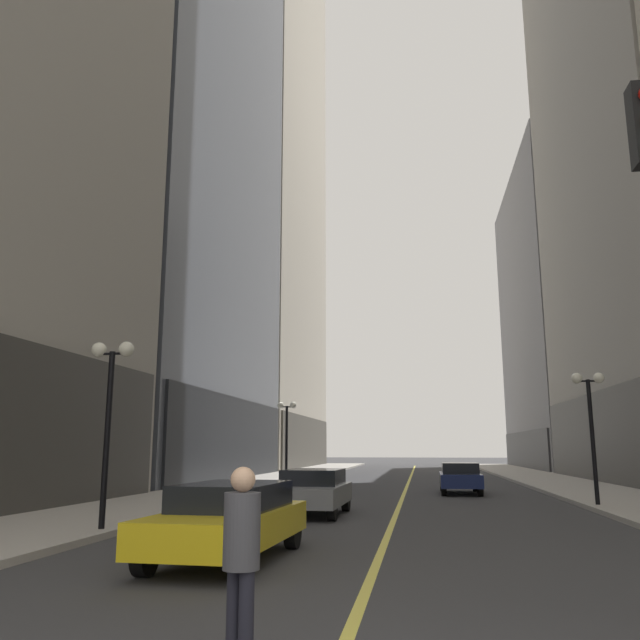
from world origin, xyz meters
TOP-DOWN VIEW (x-y plane):
  - ground_plane at (0.00, 35.00)m, footprint 200.00×200.00m
  - sidewalk_left at (-8.25, 35.00)m, footprint 4.50×78.00m
  - sidewalk_right at (8.25, 35.00)m, footprint 4.50×78.00m
  - lane_centre_stripe at (0.00, 35.00)m, footprint 0.16×70.00m
  - building_left_mid at (-17.59, 34.50)m, footprint 14.37×24.00m
  - building_left_far at (-18.21, 60.00)m, footprint 15.60×26.00m
  - building_right_far at (17.71, 60.00)m, footprint 14.62×26.00m
  - car_yellow at (-2.59, 7.11)m, footprint 2.01×4.61m
  - car_grey at (-2.41, 15.02)m, footprint 1.92×4.05m
  - car_navy at (2.43, 24.93)m, footprint 1.76×4.28m
  - pedestrian_with_orange_bag at (-0.83, 1.59)m, footprint 0.47×0.47m
  - street_lamp_left_near at (-6.40, 9.83)m, footprint 1.06×0.36m
  - street_lamp_left_far at (-6.40, 30.22)m, footprint 1.06×0.36m
  - street_lamp_right_mid at (6.40, 18.26)m, footprint 1.06×0.36m

SIDE VIEW (x-z plane):
  - ground_plane at x=0.00m, z-range 0.00..0.00m
  - lane_centre_stripe at x=0.00m, z-range 0.00..0.01m
  - sidewalk_left at x=-8.25m, z-range 0.00..0.15m
  - sidewalk_right at x=8.25m, z-range 0.00..0.15m
  - car_navy at x=2.43m, z-range 0.06..1.38m
  - car_grey at x=-2.41m, z-range 0.06..1.38m
  - car_yellow at x=-2.59m, z-range 0.06..1.38m
  - pedestrian_with_orange_bag at x=-0.83m, z-range 0.15..1.92m
  - street_lamp_left_near at x=-6.40m, z-range 1.04..5.47m
  - street_lamp_left_far at x=-6.40m, z-range 1.04..5.47m
  - street_lamp_right_mid at x=6.40m, z-range 1.04..5.47m
  - building_right_far at x=17.71m, z-range -0.05..28.94m
  - building_left_mid at x=-17.59m, z-range -0.08..61.56m
  - building_left_far at x=-18.21m, z-range -0.07..68.32m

